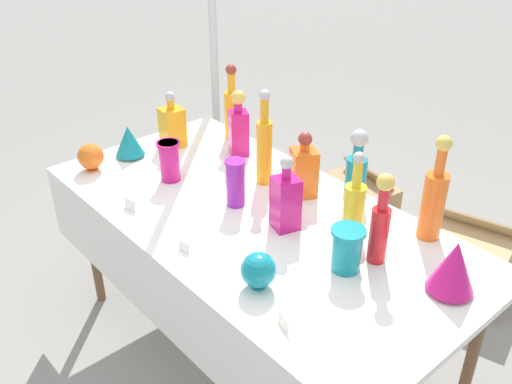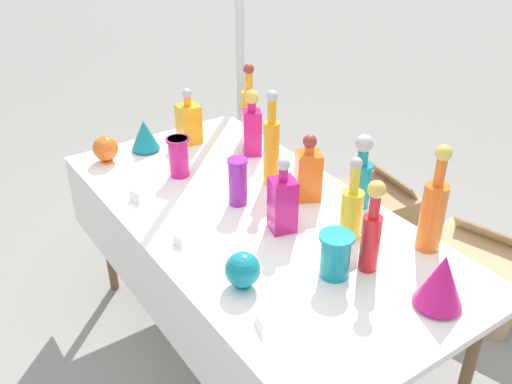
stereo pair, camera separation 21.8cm
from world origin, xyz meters
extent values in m
plane|color=gray|center=(0.00, 0.00, 0.00)|extent=(40.00, 40.00, 0.00)
cube|color=white|center=(0.00, 0.00, 0.74)|extent=(1.82, 0.90, 0.03)
cube|color=white|center=(0.00, -0.45, 0.59)|extent=(1.82, 0.01, 0.35)
cylinder|color=brown|center=(-0.81, -0.35, 0.36)|extent=(0.04, 0.04, 0.73)
cylinder|color=brown|center=(-0.81, 0.35, 0.36)|extent=(0.04, 0.04, 0.73)
cylinder|color=brown|center=(0.81, 0.35, 0.36)|extent=(0.04, 0.04, 0.73)
cylinder|color=teal|center=(0.17, 0.38, 0.85)|extent=(0.09, 0.09, 0.18)
cylinder|color=teal|center=(0.17, 0.38, 0.98)|extent=(0.04, 0.04, 0.07)
sphere|color=#B2B2B7|center=(0.17, 0.38, 1.03)|extent=(0.07, 0.07, 0.07)
cylinder|color=orange|center=(-0.17, 0.20, 0.90)|extent=(0.07, 0.07, 0.28)
cylinder|color=orange|center=(-0.17, 0.20, 1.09)|extent=(0.03, 0.03, 0.10)
sphere|color=#B2B2B7|center=(-0.17, 0.20, 1.15)|extent=(0.05, 0.05, 0.05)
cylinder|color=yellow|center=(0.32, 0.20, 0.85)|extent=(0.08, 0.08, 0.19)
cylinder|color=yellow|center=(0.32, 0.20, 1.00)|extent=(0.03, 0.03, 0.10)
sphere|color=#B2B2B7|center=(0.32, 0.20, 1.06)|extent=(0.04, 0.04, 0.04)
cylinder|color=orange|center=(-0.61, 0.38, 0.88)|extent=(0.07, 0.07, 0.24)
cylinder|color=orange|center=(-0.61, 0.38, 1.05)|extent=(0.04, 0.04, 0.10)
sphere|color=maroon|center=(-0.61, 0.38, 1.11)|extent=(0.05, 0.05, 0.05)
cylinder|color=orange|center=(0.53, 0.38, 0.89)|extent=(0.08, 0.08, 0.26)
cylinder|color=orange|center=(0.53, 0.38, 1.07)|extent=(0.04, 0.04, 0.10)
sphere|color=gold|center=(0.53, 0.38, 1.14)|extent=(0.06, 0.06, 0.06)
cylinder|color=red|center=(0.50, 0.12, 0.86)|extent=(0.06, 0.06, 0.21)
cylinder|color=red|center=(0.50, 0.12, 1.01)|extent=(0.04, 0.04, 0.09)
sphere|color=gold|center=(0.50, 0.12, 1.07)|extent=(0.06, 0.06, 0.06)
cube|color=#C61972|center=(-0.45, 0.29, 0.87)|extent=(0.11, 0.11, 0.22)
cylinder|color=#C61972|center=(-0.45, 0.29, 1.00)|extent=(0.04, 0.04, 0.05)
sphere|color=gold|center=(-0.45, 0.29, 1.04)|extent=(0.07, 0.07, 0.07)
cube|color=orange|center=(0.01, 0.25, 0.86)|extent=(0.13, 0.13, 0.20)
cylinder|color=orange|center=(0.01, 0.25, 0.98)|extent=(0.04, 0.04, 0.03)
sphere|color=maroon|center=(0.01, 0.25, 1.01)|extent=(0.06, 0.06, 0.06)
cube|color=#C61972|center=(0.14, 0.02, 0.86)|extent=(0.11, 0.11, 0.21)
cylinder|color=#C61972|center=(0.14, 0.02, 0.99)|extent=(0.03, 0.03, 0.05)
sphere|color=#B2B2B7|center=(0.14, 0.02, 1.03)|extent=(0.05, 0.05, 0.05)
cube|color=orange|center=(-0.73, 0.11, 0.86)|extent=(0.11, 0.11, 0.19)
cylinder|color=orange|center=(-0.73, 0.11, 0.97)|extent=(0.04, 0.04, 0.05)
sphere|color=#B2B2B7|center=(-0.73, 0.11, 1.01)|extent=(0.05, 0.05, 0.05)
cylinder|color=purple|center=(-0.11, -0.01, 0.86)|extent=(0.07, 0.07, 0.20)
cylinder|color=purple|center=(-0.11, -0.01, 0.95)|extent=(0.08, 0.08, 0.01)
cylinder|color=teal|center=(0.46, 0.00, 0.84)|extent=(0.10, 0.10, 0.16)
cylinder|color=teal|center=(0.46, 0.00, 0.91)|extent=(0.12, 0.12, 0.01)
cylinder|color=#C61972|center=(-0.45, -0.09, 0.85)|extent=(0.09, 0.09, 0.18)
cylinder|color=#C61972|center=(-0.45, -0.09, 0.93)|extent=(0.10, 0.10, 0.01)
cylinder|color=#C61972|center=(0.76, 0.16, 0.77)|extent=(0.08, 0.08, 0.01)
cone|color=#C61972|center=(0.76, 0.16, 0.86)|extent=(0.15, 0.15, 0.18)
cylinder|color=teal|center=(-0.77, -0.11, 0.77)|extent=(0.07, 0.07, 0.01)
cone|color=teal|center=(-0.77, -0.11, 0.84)|extent=(0.14, 0.14, 0.14)
cylinder|color=orange|center=(-0.76, -0.31, 0.76)|extent=(0.05, 0.05, 0.01)
sphere|color=orange|center=(-0.76, -0.31, 0.83)|extent=(0.12, 0.12, 0.12)
cylinder|color=teal|center=(0.33, -0.28, 0.76)|extent=(0.05, 0.05, 0.01)
sphere|color=teal|center=(0.33, -0.28, 0.83)|extent=(0.12, 0.12, 0.12)
cube|color=white|center=(0.02, -0.35, 0.78)|extent=(0.05, 0.03, 0.04)
cube|color=white|center=(-0.35, -0.35, 0.78)|extent=(0.06, 0.03, 0.05)
cube|color=white|center=(0.52, -0.35, 0.78)|extent=(0.06, 0.03, 0.03)
cube|color=tan|center=(-0.44, 1.19, 0.13)|extent=(0.48, 0.41, 0.26)
cube|color=tan|center=(-0.44, 1.30, 0.30)|extent=(0.40, 0.12, 0.09)
cube|color=tan|center=(0.31, 1.13, 0.14)|extent=(0.59, 0.55, 0.29)
cube|color=tan|center=(0.31, 1.26, 0.33)|extent=(0.45, 0.18, 0.09)
cylinder|color=#333338|center=(-1.10, 0.65, 0.02)|extent=(0.18, 0.18, 0.04)
camera|label=1|loc=(1.42, -1.24, 1.96)|focal=40.00mm
camera|label=2|loc=(1.55, -1.07, 1.96)|focal=40.00mm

